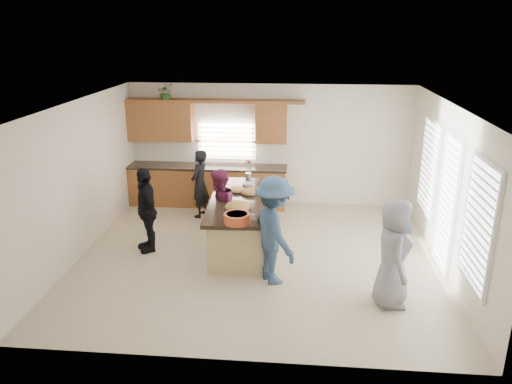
# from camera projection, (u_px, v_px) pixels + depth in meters

# --- Properties ---
(floor) EXTENTS (6.50, 6.50, 0.00)m
(floor) POSITION_uv_depth(u_px,v_px,m) (258.00, 257.00, 9.18)
(floor) COLOR #C8B594
(floor) RESTS_ON ground
(room_shell) EXTENTS (6.52, 6.02, 2.81)m
(room_shell) POSITION_uv_depth(u_px,v_px,m) (258.00, 157.00, 8.57)
(room_shell) COLOR silver
(room_shell) RESTS_ON ground
(back_cabinetry) EXTENTS (4.08, 0.66, 2.46)m
(back_cabinetry) POSITION_uv_depth(u_px,v_px,m) (206.00, 167.00, 11.59)
(back_cabinetry) COLOR #985C2C
(back_cabinetry) RESTS_ON ground
(right_wall_glazing) EXTENTS (0.06, 4.00, 2.25)m
(right_wall_glazing) POSITION_uv_depth(u_px,v_px,m) (449.00, 195.00, 8.35)
(right_wall_glazing) COLOR white
(right_wall_glazing) RESTS_ON ground
(island) EXTENTS (1.27, 2.75, 0.95)m
(island) POSITION_uv_depth(u_px,v_px,m) (241.00, 223.00, 9.52)
(island) COLOR tan
(island) RESTS_ON ground
(platter_front) EXTENTS (0.51, 0.51, 0.20)m
(platter_front) POSITION_uv_depth(u_px,v_px,m) (238.00, 207.00, 8.86)
(platter_front) COLOR black
(platter_front) RESTS_ON island
(platter_mid) EXTENTS (0.41, 0.41, 0.16)m
(platter_mid) POSITION_uv_depth(u_px,v_px,m) (250.00, 192.00, 9.64)
(platter_mid) COLOR black
(platter_mid) RESTS_ON island
(platter_back) EXTENTS (0.35, 0.35, 0.14)m
(platter_back) POSITION_uv_depth(u_px,v_px,m) (237.00, 190.00, 9.77)
(platter_back) COLOR black
(platter_back) RESTS_ON island
(salad_bowl) EXTENTS (0.43, 0.43, 0.16)m
(salad_bowl) POSITION_uv_depth(u_px,v_px,m) (237.00, 218.00, 8.20)
(salad_bowl) COLOR #C54924
(salad_bowl) RESTS_ON island
(clear_cup) EXTENTS (0.09, 0.09, 0.10)m
(clear_cup) POSITION_uv_depth(u_px,v_px,m) (253.00, 217.00, 8.34)
(clear_cup) COLOR white
(clear_cup) RESTS_ON island
(plate_stack) EXTENTS (0.20, 0.20, 0.05)m
(plate_stack) POSITION_uv_depth(u_px,v_px,m) (247.00, 184.00, 10.15)
(plate_stack) COLOR #B789C7
(plate_stack) RESTS_ON island
(flower_vase) EXTENTS (0.14, 0.14, 0.42)m
(flower_vase) POSITION_uv_depth(u_px,v_px,m) (248.00, 170.00, 10.44)
(flower_vase) COLOR silver
(flower_vase) RESTS_ON island
(potted_plant) EXTENTS (0.44, 0.41, 0.40)m
(potted_plant) POSITION_uv_depth(u_px,v_px,m) (166.00, 92.00, 11.21)
(potted_plant) COLOR #326829
(potted_plant) RESTS_ON back_cabinetry
(woman_left_back) EXTENTS (0.49, 0.62, 1.50)m
(woman_left_back) POSITION_uv_depth(u_px,v_px,m) (200.00, 184.00, 10.89)
(woman_left_back) COLOR black
(woman_left_back) RESTS_ON ground
(woman_left_mid) EXTENTS (0.67, 0.81, 1.54)m
(woman_left_mid) POSITION_uv_depth(u_px,v_px,m) (219.00, 210.00, 9.33)
(woman_left_mid) COLOR #641E3D
(woman_left_mid) RESTS_ON ground
(woman_left_front) EXTENTS (0.81, 1.01, 1.61)m
(woman_left_front) POSITION_uv_depth(u_px,v_px,m) (146.00, 210.00, 9.23)
(woman_left_front) COLOR black
(woman_left_front) RESTS_ON ground
(woman_right_back) EXTENTS (1.15, 1.35, 1.81)m
(woman_right_back) POSITION_uv_depth(u_px,v_px,m) (274.00, 231.00, 8.04)
(woman_right_back) COLOR #324C6D
(woman_right_back) RESTS_ON ground
(woman_right_front) EXTENTS (0.55, 0.84, 1.69)m
(woman_right_front) POSITION_uv_depth(u_px,v_px,m) (393.00, 253.00, 7.39)
(woman_right_front) COLOR gray
(woman_right_front) RESTS_ON ground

